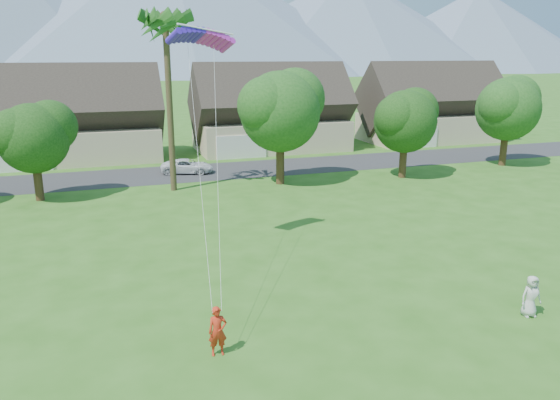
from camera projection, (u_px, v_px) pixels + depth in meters
name	position (u px, v px, depth m)	size (l,w,h in m)	color
street	(189.00, 173.00, 45.38)	(90.00, 7.00, 0.01)	#2D2D30
kite_flyer	(218.00, 331.00, 17.81)	(0.62, 0.41, 1.70)	red
watcher	(531.00, 296.00, 20.48)	(0.79, 0.51, 1.61)	beige
parked_car	(187.00, 166.00, 45.19)	(1.95, 4.23, 1.17)	silver
mountain_ridge	(129.00, 9.00, 248.09)	(540.00, 240.00, 70.00)	slate
houses_row	(178.00, 119.00, 52.88)	(72.75, 8.19, 8.86)	beige
tree_row	(184.00, 123.00, 38.19)	(62.27, 6.67, 8.45)	#47301C
fan_palm	(165.00, 20.00, 36.67)	(3.00, 3.00, 13.80)	#4C3D26
parafoil_kite	(200.00, 36.00, 24.99)	(3.40, 1.52, 0.50)	#3B19BE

